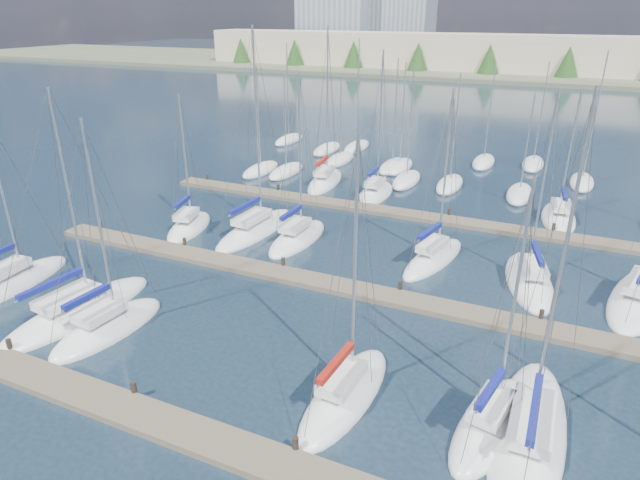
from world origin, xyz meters
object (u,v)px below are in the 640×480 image
at_px(sailboat_d, 345,394).
at_px(sailboat_q, 558,218).
at_px(sailboat_h, 189,227).
at_px(sailboat_b, 78,312).
at_px(sailboat_n, 325,181).
at_px(sailboat_o, 375,193).
at_px(sailboat_f, 529,434).
at_px(sailboat_c, 108,328).
at_px(sailboat_k, 433,258).
at_px(sailboat_i, 256,229).
at_px(sailboat_e, 491,423).
at_px(sailboat_l, 529,281).
at_px(sailboat_a, 14,283).
at_px(sailboat_j, 297,238).

xyz_separation_m(sailboat_d, sailboat_q, (7.76, 27.59, -0.01)).
height_order(sailboat_h, sailboat_q, sailboat_h).
xyz_separation_m(sailboat_d, sailboat_b, (-16.42, 0.34, -0.02)).
distance_m(sailboat_n, sailboat_q, 21.58).
bearing_deg(sailboat_o, sailboat_b, -109.11).
bearing_deg(sailboat_f, sailboat_c, -176.40).
xyz_separation_m(sailboat_k, sailboat_n, (-14.03, 13.27, 0.00)).
bearing_deg(sailboat_c, sailboat_f, 8.09).
height_order(sailboat_i, sailboat_q, sailboat_i).
distance_m(sailboat_e, sailboat_d, 6.20).
bearing_deg(sailboat_b, sailboat_n, 90.83).
xyz_separation_m(sailboat_h, sailboat_e, (24.77, -12.58, 0.01)).
height_order(sailboat_l, sailboat_i, sailboat_i).
distance_m(sailboat_d, sailboat_f, 7.68).
distance_m(sailboat_d, sailboat_i, 20.31).
relative_size(sailboat_e, sailboat_i, 0.73).
relative_size(sailboat_l, sailboat_a, 1.06).
bearing_deg(sailboat_q, sailboat_l, -100.86).
bearing_deg(sailboat_c, sailboat_i, 94.88).
bearing_deg(sailboat_k, sailboat_a, -135.60).
relative_size(sailboat_h, sailboat_q, 1.00).
bearing_deg(sailboat_l, sailboat_e, -104.36).
distance_m(sailboat_q, sailboat_a, 40.36).
xyz_separation_m(sailboat_i, sailboat_j, (3.72, -0.19, -0.01)).
height_order(sailboat_o, sailboat_a, sailboat_o).
bearing_deg(sailboat_h, sailboat_d, -50.04).
xyz_separation_m(sailboat_e, sailboat_f, (1.48, 0.06, -0.01)).
bearing_deg(sailboat_e, sailboat_h, 164.69).
height_order(sailboat_k, sailboat_c, sailboat_k).
bearing_deg(sailboat_c, sailboat_o, 83.55).
distance_m(sailboat_e, sailboat_c, 19.81).
bearing_deg(sailboat_n, sailboat_d, -72.58).
relative_size(sailboat_k, sailboat_j, 0.96).
bearing_deg(sailboat_h, sailboat_a, -123.30).
bearing_deg(sailboat_n, sailboat_q, -11.54).
xyz_separation_m(sailboat_l, sailboat_f, (1.12, -13.99, -0.00)).
bearing_deg(sailboat_k, sailboat_n, 148.99).
xyz_separation_m(sailboat_l, sailboat_o, (-14.51, 12.48, 0.02)).
bearing_deg(sailboat_e, sailboat_o, 129.69).
bearing_deg(sailboat_i, sailboat_n, 93.78).
bearing_deg(sailboat_i, sailboat_f, -30.99).
bearing_deg(sailboat_f, sailboat_n, 128.00).
bearing_deg(sailboat_j, sailboat_a, -132.64).
xyz_separation_m(sailboat_o, sailboat_d, (8.00, -27.34, -0.01)).
height_order(sailboat_k, sailboat_j, sailboat_j).
distance_m(sailboat_h, sailboat_f, 29.08).
height_order(sailboat_b, sailboat_f, sailboat_f).
height_order(sailboat_e, sailboat_f, sailboat_f).
height_order(sailboat_d, sailboat_k, sailboat_d).
relative_size(sailboat_o, sailboat_f, 0.94).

